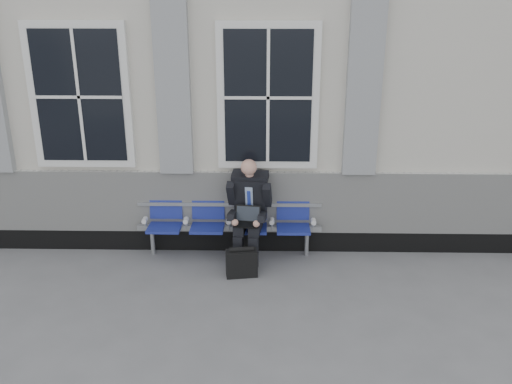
{
  "coord_description": "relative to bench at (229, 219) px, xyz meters",
  "views": [
    {
      "loc": [
        0.34,
        -6.02,
        3.76
      ],
      "look_at": [
        0.2,
        0.9,
        1.12
      ],
      "focal_mm": 40.0,
      "sensor_mm": 36.0,
      "label": 1
    }
  ],
  "objects": [
    {
      "name": "station_building",
      "position": [
        0.17,
        2.15,
        1.67
      ],
      "size": [
        14.4,
        4.4,
        4.49
      ],
      "color": "beige",
      "rests_on": "ground"
    },
    {
      "name": "briefcase",
      "position": [
        0.2,
        -0.64,
        -0.36
      ],
      "size": [
        0.43,
        0.23,
        0.42
      ],
      "color": "black",
      "rests_on": "ground"
    },
    {
      "name": "businessman",
      "position": [
        0.29,
        -0.14,
        0.24
      ],
      "size": [
        0.63,
        0.84,
        1.47
      ],
      "color": "black",
      "rests_on": "ground"
    },
    {
      "name": "bench",
      "position": [
        0.0,
        0.0,
        0.0
      ],
      "size": [
        2.6,
        0.47,
        0.91
      ],
      "color": "#9EA0A3",
      "rests_on": "ground"
    },
    {
      "name": "ground",
      "position": [
        0.18,
        -1.32,
        -0.55
      ],
      "size": [
        70.0,
        70.0,
        0.0
      ],
      "primitive_type": "plane",
      "color": "slate",
      "rests_on": "ground"
    }
  ]
}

